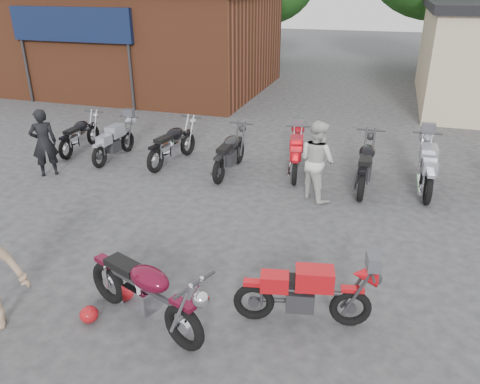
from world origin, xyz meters
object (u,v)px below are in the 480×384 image
(person_dark, at_px, (44,143))
(row_bike_0, at_px, (80,133))
(row_bike_4, at_px, (296,153))
(row_bike_5, at_px, (366,162))
(vintage_motorcycle, at_px, (144,288))
(row_bike_1, at_px, (114,140))
(person_light, at_px, (317,161))
(helmet, at_px, (89,314))
(sportbike, at_px, (305,291))
(row_bike_3, at_px, (230,150))
(row_bike_6, at_px, (427,165))
(row_bike_2, at_px, (173,142))

(person_dark, xyz_separation_m, row_bike_0, (-0.29, 1.80, -0.30))
(row_bike_4, height_order, row_bike_5, row_bike_5)
(vintage_motorcycle, distance_m, row_bike_1, 7.09)
(vintage_motorcycle, bearing_deg, person_light, 93.67)
(helmet, distance_m, person_dark, 6.18)
(person_dark, bearing_deg, helmet, 89.45)
(sportbike, bearing_deg, helmet, -174.37)
(person_dark, distance_m, row_bike_0, 1.85)
(row_bike_0, relative_size, row_bike_1, 0.99)
(sportbike, relative_size, row_bike_4, 0.97)
(person_dark, xyz_separation_m, row_bike_4, (5.85, 1.94, -0.29))
(vintage_motorcycle, relative_size, person_light, 1.22)
(person_dark, bearing_deg, person_light, 141.97)
(row_bike_4, xyz_separation_m, row_bike_5, (1.69, -0.34, 0.07))
(sportbike, bearing_deg, row_bike_3, 107.26)
(row_bike_6, bearing_deg, row_bike_2, 89.77)
(row_bike_1, relative_size, row_bike_5, 0.87)
(row_bike_4, bearing_deg, person_dark, 98.91)
(vintage_motorcycle, xyz_separation_m, helmet, (-0.82, -0.19, -0.50))
(row_bike_1, relative_size, row_bike_2, 0.92)
(person_light, bearing_deg, helmet, 101.43)
(person_light, relative_size, row_bike_0, 0.96)
(row_bike_0, xyz_separation_m, row_bike_3, (4.55, -0.28, 0.05))
(row_bike_3, distance_m, row_bike_4, 1.65)
(vintage_motorcycle, distance_m, row_bike_3, 5.86)
(sportbike, xyz_separation_m, row_bike_5, (0.46, 5.18, 0.09))
(row_bike_1, distance_m, row_bike_5, 6.57)
(row_bike_1, bearing_deg, row_bike_5, -87.85)
(person_light, bearing_deg, row_bike_2, 20.85)
(vintage_motorcycle, bearing_deg, row_bike_3, 118.34)
(row_bike_2, distance_m, row_bike_4, 3.24)
(person_dark, xyz_separation_m, row_bike_1, (0.97, 1.53, -0.30))
(vintage_motorcycle, bearing_deg, sportbike, 40.01)
(row_bike_4, bearing_deg, row_bike_6, -101.34)
(person_dark, height_order, row_bike_6, person_dark)
(row_bike_2, distance_m, row_bike_3, 1.66)
(vintage_motorcycle, height_order, row_bike_3, vintage_motorcycle)
(helmet, xyz_separation_m, row_bike_2, (-1.58, 6.20, 0.47))
(vintage_motorcycle, bearing_deg, row_bike_4, 103.31)
(row_bike_1, distance_m, row_bike_2, 1.66)
(person_dark, xyz_separation_m, row_bike_2, (2.61, 1.71, -0.25))
(helmet, distance_m, row_bike_0, 7.73)
(sportbike, distance_m, row_bike_0, 9.13)
(row_bike_0, bearing_deg, row_bike_3, -95.21)
(helmet, bearing_deg, row_bike_2, 104.27)
(row_bike_4, bearing_deg, person_light, -161.21)
(vintage_motorcycle, bearing_deg, row_bike_1, 145.74)
(person_dark, relative_size, row_bike_4, 0.88)
(row_bike_0, bearing_deg, row_bike_5, -93.19)
(person_light, xyz_separation_m, row_bike_0, (-6.84, 1.16, -0.35))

